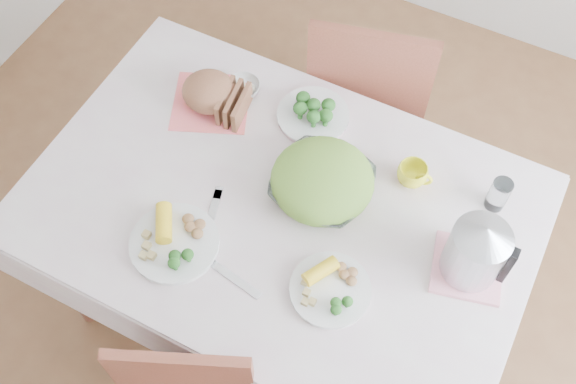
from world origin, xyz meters
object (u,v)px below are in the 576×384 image
at_px(dining_table, 280,260).
at_px(electric_kettle, 477,250).
at_px(chair_far, 369,92).
at_px(salad_bowl, 322,186).
at_px(dinner_plate_right, 330,290).
at_px(dinner_plate_left, 175,244).
at_px(yellow_mug, 412,174).

bearing_deg(dining_table, electric_kettle, 5.44).
relative_size(dining_table, chair_far, 1.43).
xyz_separation_m(salad_bowl, electric_kettle, (0.48, -0.04, 0.09)).
bearing_deg(chair_far, dining_table, 76.48).
bearing_deg(dinner_plate_right, electric_kettle, 37.00).
bearing_deg(chair_far, dinner_plate_right, 91.54).
distance_m(dining_table, dinner_plate_right, 0.51).
xyz_separation_m(dining_table, dinner_plate_right, (0.26, -0.18, 0.40)).
height_order(dinner_plate_left, yellow_mug, yellow_mug).
relative_size(yellow_mug, electric_kettle, 0.42).
height_order(chair_far, yellow_mug, chair_far).
relative_size(chair_far, dinner_plate_right, 4.28).
distance_m(dining_table, salad_bowl, 0.44).
height_order(dinner_plate_right, electric_kettle, electric_kettle).
xyz_separation_m(chair_far, yellow_mug, (0.32, -0.51, 0.33)).
xyz_separation_m(salad_bowl, yellow_mug, (0.23, 0.16, 0.00)).
bearing_deg(dining_table, dinner_plate_right, -35.62).
bearing_deg(yellow_mug, dinner_plate_left, -135.43).
relative_size(chair_far, salad_bowl, 3.37).
xyz_separation_m(chair_far, salad_bowl, (0.10, -0.66, 0.33)).
xyz_separation_m(chair_far, dinner_plate_right, (0.26, -0.95, 0.31)).
bearing_deg(yellow_mug, dinner_plate_right, -98.21).
height_order(salad_bowl, yellow_mug, yellow_mug).
bearing_deg(electric_kettle, dining_table, 176.11).
relative_size(dining_table, dinner_plate_left, 5.37).
bearing_deg(chair_far, salad_bowl, 84.54).
height_order(dining_table, yellow_mug, yellow_mug).
xyz_separation_m(dinner_plate_left, dinner_plate_right, (0.46, 0.08, 0.00)).
height_order(dining_table, electric_kettle, electric_kettle).
distance_m(dinner_plate_right, electric_kettle, 0.41).
bearing_deg(dinner_plate_left, salad_bowl, 50.10).
bearing_deg(salad_bowl, dinner_plate_right, -60.10).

